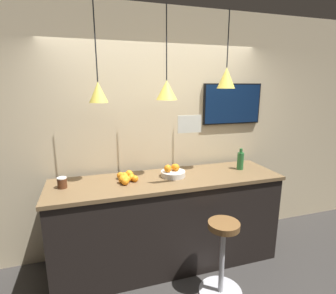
# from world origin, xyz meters

# --- Properties ---
(back_wall) EXTENTS (8.00, 0.06, 2.90)m
(back_wall) POSITION_xyz_m (0.00, 1.15, 1.45)
(back_wall) COLOR beige
(back_wall) RESTS_ON ground_plane
(service_counter) EXTENTS (2.53, 0.70, 1.04)m
(service_counter) POSITION_xyz_m (0.00, 0.70, 0.52)
(service_counter) COLOR black
(service_counter) RESTS_ON ground_plane
(bar_stool) EXTENTS (0.43, 0.43, 0.77)m
(bar_stool) POSITION_xyz_m (0.36, 0.08, 0.45)
(bar_stool) COLOR #B7B7BC
(bar_stool) RESTS_ON ground_plane
(fruit_bowl) EXTENTS (0.27, 0.27, 0.14)m
(fruit_bowl) POSITION_xyz_m (0.07, 0.74, 1.09)
(fruit_bowl) COLOR beige
(fruit_bowl) RESTS_ON service_counter
(orange_pile) EXTENTS (0.21, 0.30, 0.09)m
(orange_pile) POSITION_xyz_m (-0.45, 0.75, 1.08)
(orange_pile) COLOR orange
(orange_pile) RESTS_ON service_counter
(juice_bottle) EXTENTS (0.08, 0.08, 0.26)m
(juice_bottle) POSITION_xyz_m (0.92, 0.74, 1.15)
(juice_bottle) COLOR #286B33
(juice_bottle) RESTS_ON service_counter
(spread_jar) EXTENTS (0.09, 0.09, 0.11)m
(spread_jar) POSITION_xyz_m (-1.08, 0.74, 1.09)
(spread_jar) COLOR #562D19
(spread_jar) RESTS_ON service_counter
(pendant_lamp_left) EXTENTS (0.18, 0.18, 0.94)m
(pendant_lamp_left) POSITION_xyz_m (-0.68, 0.74, 1.97)
(pendant_lamp_left) COLOR black
(pendant_lamp_middle) EXTENTS (0.22, 0.22, 0.92)m
(pendant_lamp_middle) POSITION_xyz_m (0.00, 0.74, 1.98)
(pendant_lamp_middle) COLOR black
(pendant_lamp_right) EXTENTS (0.20, 0.20, 0.81)m
(pendant_lamp_right) POSITION_xyz_m (0.68, 0.74, 2.11)
(pendant_lamp_right) COLOR black
(mounted_tv) EXTENTS (0.80, 0.04, 0.51)m
(mounted_tv) POSITION_xyz_m (0.99, 1.10, 1.80)
(mounted_tv) COLOR black
(hanging_menu_board) EXTENTS (0.24, 0.01, 0.17)m
(hanging_menu_board) POSITION_xyz_m (0.13, 0.43, 1.67)
(hanging_menu_board) COLOR white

